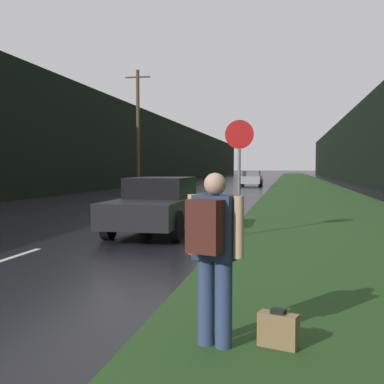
% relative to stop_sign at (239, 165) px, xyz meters
% --- Properties ---
extents(grass_verge, '(6.00, 240.00, 0.02)m').
position_rel_stop_sign_xyz_m(grass_verge, '(2.69, 29.90, -1.73)').
color(grass_verge, '#26471E').
rests_on(grass_verge, ground_plane).
extents(lane_stripe_c, '(0.12, 3.00, 0.01)m').
position_rel_stop_sign_xyz_m(lane_stripe_c, '(-3.84, 2.84, -1.73)').
color(lane_stripe_c, silver).
rests_on(lane_stripe_c, ground_plane).
extents(lane_stripe_d, '(0.12, 3.00, 0.01)m').
position_rel_stop_sign_xyz_m(lane_stripe_d, '(-3.84, 9.84, -1.73)').
color(lane_stripe_d, silver).
rests_on(lane_stripe_d, ground_plane).
extents(treeline_far_side, '(2.00, 140.00, 7.26)m').
position_rel_stop_sign_xyz_m(treeline_far_side, '(-13.37, 39.90, 1.89)').
color(treeline_far_side, black).
rests_on(treeline_far_side, ground_plane).
extents(treeline_near_side, '(2.00, 140.00, 7.83)m').
position_rel_stop_sign_xyz_m(treeline_near_side, '(8.69, 39.90, 2.18)').
color(treeline_near_side, black).
rests_on(treeline_near_side, ground_plane).
extents(utility_pole_far, '(1.80, 0.24, 8.53)m').
position_rel_stop_sign_xyz_m(utility_pole_far, '(-9.29, 21.08, 2.66)').
color(utility_pole_far, '#4C3823').
rests_on(utility_pole_far, ground_plane).
extents(stop_sign, '(0.70, 0.07, 2.81)m').
position_rel_stop_sign_xyz_m(stop_sign, '(0.00, 0.00, 0.00)').
color(stop_sign, slate).
rests_on(stop_sign, ground_plane).
extents(hitchhiker_with_backpack, '(0.54, 0.48, 1.61)m').
position_rel_stop_sign_xyz_m(hitchhiker_with_backpack, '(0.50, -7.35, -0.81)').
color(hitchhiker_with_backpack, navy).
rests_on(hitchhiker_with_backpack, ground_plane).
extents(suitcase, '(0.39, 0.25, 0.37)m').
position_rel_stop_sign_xyz_m(suitcase, '(1.09, -7.23, -1.57)').
color(suitcase, olive).
rests_on(suitcase, ground_plane).
extents(car_passing_near, '(1.82, 4.77, 1.41)m').
position_rel_stop_sign_xyz_m(car_passing_near, '(-2.08, 0.31, -1.02)').
color(car_passing_near, black).
rests_on(car_passing_near, ground_plane).
extents(car_passing_far, '(1.90, 4.18, 1.38)m').
position_rel_stop_sign_xyz_m(car_passing_far, '(-2.08, 31.31, -1.04)').
color(car_passing_far, '#9E9EA3').
rests_on(car_passing_far, ground_plane).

